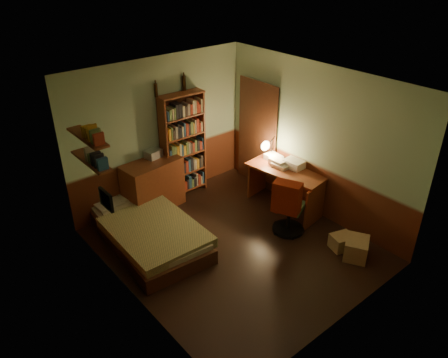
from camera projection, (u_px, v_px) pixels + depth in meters
floor at (234, 246)px, 6.87m from camera, size 3.50×4.00×0.02m
ceiling at (236, 83)px, 5.61m from camera, size 3.50×4.00×0.02m
wall_back at (159, 132)px, 7.59m from camera, size 3.50×0.02×2.60m
wall_left at (125, 217)px, 5.25m from camera, size 0.02×4.00×2.60m
wall_right at (315, 141)px, 7.23m from camera, size 0.02×4.00×2.60m
wall_front at (353, 238)px, 4.89m from camera, size 3.50×0.02×2.60m
doorway at (258, 135)px, 8.23m from camera, size 0.06×0.90×2.00m
door_trim at (257, 135)px, 8.21m from camera, size 0.02×0.98×2.08m
bed at (148, 225)px, 6.83m from camera, size 1.31×2.23×0.64m
dresser at (153, 185)px, 7.64m from camera, size 1.07×0.61×0.91m
mini_stereo at (153, 154)px, 7.54m from camera, size 0.30×0.25×0.14m
bookshelf at (183, 146)px, 7.86m from camera, size 0.85×0.31×1.95m
bottle_left at (156, 90)px, 7.17m from camera, size 0.08×0.08×0.22m
bottle_right at (184, 83)px, 7.48m from camera, size 0.07×0.07×0.25m
desk at (285, 189)px, 7.70m from camera, size 0.77×1.47×0.75m
paper_stack at (294, 164)px, 7.57m from camera, size 0.27×0.36×0.14m
desk_lamp at (272, 141)px, 7.82m from camera, size 0.21×0.21×0.62m
office_chair at (290, 203)px, 6.98m from camera, size 0.69×0.66×1.09m
red_jacket at (273, 159)px, 6.56m from camera, size 0.39×0.48×0.50m
wall_shelf_lower at (91, 161)px, 5.92m from camera, size 0.20×0.90×0.03m
wall_shelf_upper at (87, 137)px, 5.75m from camera, size 0.20×0.90×0.03m
framed_picture at (106, 200)px, 5.70m from camera, size 0.04×0.32×0.26m
cardboard_box_a at (356, 248)px, 6.57m from camera, size 0.52×0.49×0.31m
cardboard_box_b at (342, 242)px, 6.77m from camera, size 0.40×0.36×0.23m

